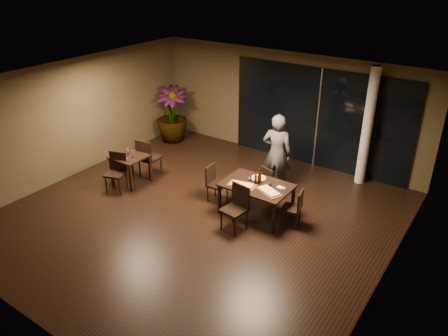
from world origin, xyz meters
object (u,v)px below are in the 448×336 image
main_table (257,188)px  potted_plant (172,114)px  diner (277,153)px  chair_side_far (147,156)px  chair_main_near (237,205)px  bottle_b (259,178)px  bottle_c (260,175)px  chair_side_near (117,169)px  chair_main_left (215,181)px  chair_main_far (270,182)px  bottle_a (256,178)px  side_table (130,160)px  chair_main_right (295,206)px

main_table → potted_plant: size_ratio=0.88×
main_table → diner: diner is taller
main_table → chair_side_far: bearing=-179.7°
chair_main_near → bottle_b: bottle_b is taller
potted_plant → bottle_b: potted_plant is taller
main_table → bottle_c: bottle_c is taller
chair_side_near → diner: size_ratio=0.49×
chair_main_left → bottle_b: size_ratio=3.36×
chair_main_left → chair_main_near: bearing=-127.2°
main_table → chair_side_near: 3.55m
chair_main_near → chair_main_left: (-1.09, 0.71, -0.06)m
chair_main_far → bottle_a: 0.80m
chair_side_far → diner: (3.08, 1.26, 0.40)m
chair_main_near → chair_side_far: chair_side_far is taller
bottle_c → chair_side_far: bearing=-177.5°
potted_plant → side_table: bearing=-70.1°
chair_main_far → bottle_b: size_ratio=3.28×
chair_main_far → potted_plant: size_ratio=0.51×
chair_side_near → main_table: bearing=-3.7°
chair_side_near → bottle_c: bearing=-1.7°
bottle_c → chair_main_left: bearing=-173.6°
bottle_c → chair_main_right: bearing=-2.6°
chair_main_left → chair_side_far: chair_side_far is taller
diner → potted_plant: bearing=-27.0°
chair_main_far → diner: bearing=-59.7°
bottle_b → potted_plant: bearing=153.4°
bottle_a → bottle_b: (0.07, 0.02, -0.00)m
bottle_b → chair_side_near: bearing=-163.9°
bottle_a → bottle_c: 0.11m
chair_main_left → diner: 1.64m
chair_main_near → bottle_b: size_ratio=3.78×
chair_main_far → bottle_a: bearing=108.8°
chair_side_near → bottle_a: size_ratio=3.64×
side_table → bottle_c: bearing=10.5°
chair_main_left → potted_plant: 3.98m
main_table → chair_side_near: size_ratio=1.55×
main_table → diner: size_ratio=0.76×
side_table → bottle_b: 3.47m
bottle_a → chair_main_right: bearing=3.1°
diner → potted_plant: 4.33m
chair_main_near → chair_side_far: bearing=175.9°
main_table → chair_main_near: chair_main_near is taller
side_table → chair_main_left: bearing=12.5°
main_table → chair_main_left: size_ratio=1.70×
chair_side_far → bottle_b: (3.29, 0.07, 0.29)m
side_table → potted_plant: size_ratio=0.47×
bottle_b → chair_side_far: bearing=-178.8°
chair_main_right → chair_main_left: bearing=-98.9°
side_table → chair_main_right: chair_main_right is taller
potted_plant → bottle_a: potted_plant is taller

